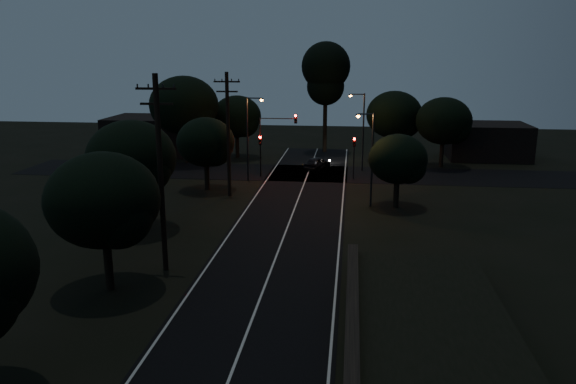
# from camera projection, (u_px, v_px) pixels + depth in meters

# --- Properties ---
(road_surface) EXTENTS (60.00, 70.00, 0.03)m
(road_surface) POSITION_uv_depth(u_px,v_px,m) (298.00, 200.00, 46.94)
(road_surface) COLOR black
(road_surface) RESTS_ON ground
(utility_pole_mid) EXTENTS (2.20, 0.30, 11.00)m
(utility_pole_mid) POSITION_uv_depth(u_px,v_px,m) (160.00, 171.00, 30.68)
(utility_pole_mid) COLOR black
(utility_pole_mid) RESTS_ON ground
(utility_pole_far) EXTENTS (2.20, 0.30, 10.50)m
(utility_pole_far) POSITION_uv_depth(u_px,v_px,m) (228.00, 133.00, 47.13)
(utility_pole_far) COLOR black
(utility_pole_far) RESTS_ON ground
(tree_left_b) EXTENTS (5.73, 5.73, 7.28)m
(tree_left_b) POSITION_uv_depth(u_px,v_px,m) (106.00, 203.00, 28.13)
(tree_left_b) COLOR black
(tree_left_b) RESTS_ON ground
(tree_left_c) EXTENTS (6.08, 6.08, 7.67)m
(tree_left_c) POSITION_uv_depth(u_px,v_px,m) (134.00, 160.00, 37.98)
(tree_left_c) COLOR black
(tree_left_c) RESTS_ON ground
(tree_left_d) EXTENTS (5.13, 5.13, 6.51)m
(tree_left_d) POSITION_uv_depth(u_px,v_px,m) (207.00, 144.00, 49.52)
(tree_left_d) COLOR black
(tree_left_d) RESTS_ON ground
(tree_far_nw) EXTENTS (5.70, 5.70, 7.23)m
(tree_far_nw) POSITION_uv_depth(u_px,v_px,m) (238.00, 118.00, 64.87)
(tree_far_nw) COLOR black
(tree_far_nw) RESTS_ON ground
(tree_far_w) EXTENTS (7.53, 7.53, 9.60)m
(tree_far_w) POSITION_uv_depth(u_px,v_px,m) (186.00, 107.00, 61.15)
(tree_far_w) COLOR black
(tree_far_w) RESTS_ON ground
(tree_far_ne) EXTENTS (6.24, 6.24, 7.89)m
(tree_far_ne) POSITION_uv_depth(u_px,v_px,m) (396.00, 116.00, 62.75)
(tree_far_ne) COLOR black
(tree_far_ne) RESTS_ON ground
(tree_far_e) EXTENTS (5.89, 5.89, 7.47)m
(tree_far_e) POSITION_uv_depth(u_px,v_px,m) (446.00, 122.00, 59.37)
(tree_far_e) COLOR black
(tree_far_e) RESTS_ON ground
(tree_right_a) EXTENTS (4.63, 4.63, 5.88)m
(tree_right_a) POSITION_uv_depth(u_px,v_px,m) (400.00, 161.00, 43.94)
(tree_right_a) COLOR black
(tree_right_a) RESTS_ON ground
(tall_pine) EXTENTS (5.87, 5.87, 13.33)m
(tall_pine) POSITION_uv_depth(u_px,v_px,m) (326.00, 73.00, 67.51)
(tall_pine) COLOR black
(tall_pine) RESTS_ON ground
(building_left) EXTENTS (10.00, 8.00, 4.40)m
(building_left) POSITION_uv_depth(u_px,v_px,m) (152.00, 135.00, 68.76)
(building_left) COLOR black
(building_left) RESTS_ON ground
(building_right) EXTENTS (9.00, 7.00, 4.00)m
(building_right) POSITION_uv_depth(u_px,v_px,m) (487.00, 141.00, 65.32)
(building_right) COLOR black
(building_right) RESTS_ON ground
(signal_left) EXTENTS (0.28, 0.35, 4.10)m
(signal_left) POSITION_uv_depth(u_px,v_px,m) (260.00, 148.00, 55.31)
(signal_left) COLOR black
(signal_left) RESTS_ON ground
(signal_right) EXTENTS (0.28, 0.35, 4.10)m
(signal_right) POSITION_uv_depth(u_px,v_px,m) (354.00, 150.00, 54.29)
(signal_right) COLOR black
(signal_right) RESTS_ON ground
(signal_mast) EXTENTS (3.70, 0.35, 6.25)m
(signal_mast) POSITION_uv_depth(u_px,v_px,m) (277.00, 133.00, 54.76)
(signal_mast) COLOR black
(signal_mast) RESTS_ON ground
(streetlight_a) EXTENTS (1.66, 0.26, 8.00)m
(streetlight_a) POSITION_uv_depth(u_px,v_px,m) (249.00, 133.00, 53.04)
(streetlight_a) COLOR black
(streetlight_a) RESTS_ON ground
(streetlight_b) EXTENTS (1.66, 0.26, 8.00)m
(streetlight_b) POSITION_uv_depth(u_px,v_px,m) (362.00, 126.00, 57.64)
(streetlight_b) COLOR black
(streetlight_b) RESTS_ON ground
(streetlight_c) EXTENTS (1.46, 0.26, 7.50)m
(streetlight_c) POSITION_uv_depth(u_px,v_px,m) (370.00, 153.00, 44.16)
(streetlight_c) COLOR black
(streetlight_c) RESTS_ON ground
(car) EXTENTS (2.91, 4.17, 1.32)m
(car) POSITION_uv_depth(u_px,v_px,m) (317.00, 163.00, 59.33)
(car) COLOR black
(car) RESTS_ON ground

